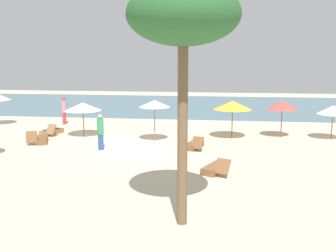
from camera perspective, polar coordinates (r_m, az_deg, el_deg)
The scene contains 14 objects.
ground_plane at distance 20.16m, azimuth -5.04°, elevation -3.23°, with size 60.00×60.00×0.00m, color beige.
ocean_water at distance 36.69m, azimuth 0.48°, elevation 3.11°, with size 48.00×16.00×0.06m, color slate.
umbrella_1 at distance 23.63m, azimuth 23.21°, elevation 2.21°, with size 1.77×1.77×1.96m.
umbrella_2 at distance 22.30m, azimuth 9.52°, elevation 3.06°, with size 2.17×2.17×2.18m.
umbrella_3 at distance 21.17m, azimuth -1.99°, elevation 3.31°, with size 1.70×1.70×2.32m.
umbrella_4 at distance 23.10m, azimuth -12.46°, elevation 2.82°, with size 2.15×2.15×2.01m.
umbrella_6 at distance 23.24m, azimuth 16.53°, elevation 2.99°, with size 1.77×1.77×2.16m.
lounger_1 at distance 19.99m, azimuth 3.85°, elevation -2.83°, with size 1.09×1.75×0.73m.
lounger_2 at distance 22.30m, azimuth -18.27°, elevation -1.93°, with size 1.13×1.73×0.75m.
lounger_3 at distance 24.40m, azimuth -16.80°, elevation -0.79°, with size 1.14×1.75×0.73m.
lounger_4 at distance 16.08m, azimuth 7.03°, elevation -6.23°, with size 1.22×1.75×0.72m.
person_0 at distance 27.63m, azimuth -15.10°, elevation 2.28°, with size 0.32×0.32×1.90m.
person_1 at distance 19.81m, azimuth -9.94°, elevation -0.84°, with size 0.43×0.43×1.83m.
palm_0 at distance 10.46m, azimuth 2.27°, elevation 15.67°, with size 3.01×3.01×6.64m.
Camera 1 is at (4.14, -19.14, 4.79)m, focal length 41.30 mm.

